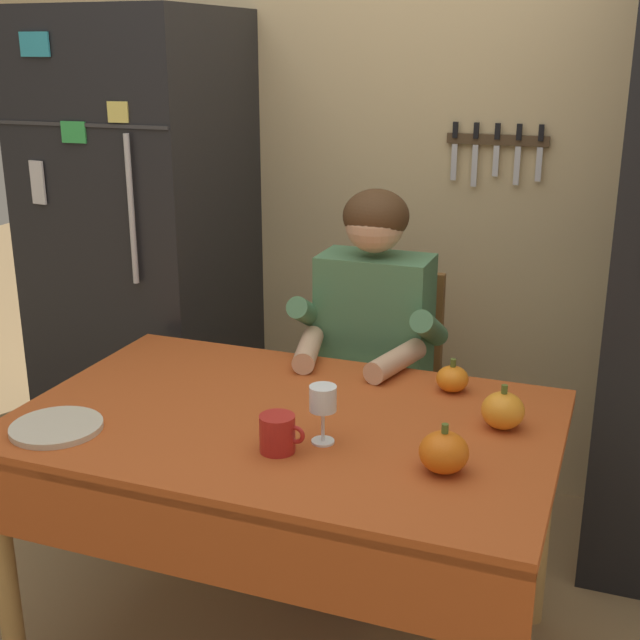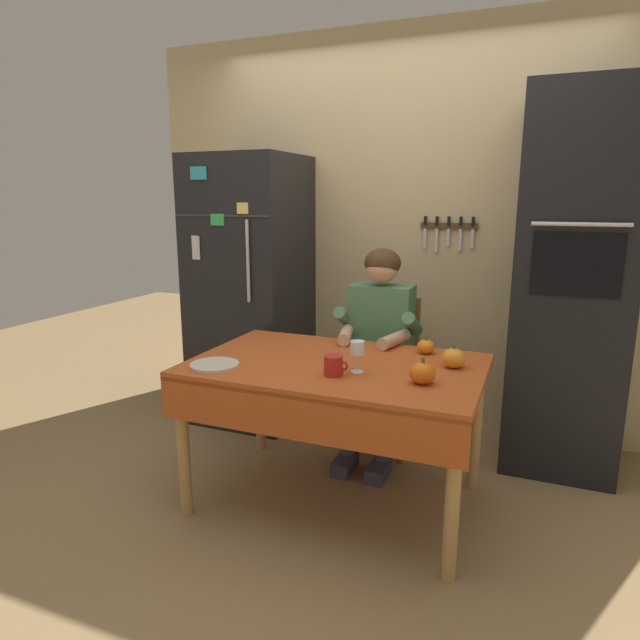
% 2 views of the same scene
% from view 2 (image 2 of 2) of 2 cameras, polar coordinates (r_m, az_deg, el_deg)
% --- Properties ---
extents(ground_plane, '(10.00, 10.00, 0.00)m').
position_cam_2_polar(ground_plane, '(2.90, 0.88, -19.09)').
color(ground_plane, '#93754C').
rests_on(ground_plane, ground).
extents(back_wall_assembly, '(3.70, 0.13, 2.60)m').
position_cam_2_polar(back_wall_assembly, '(3.76, 9.28, 8.97)').
color(back_wall_assembly, '#D1B784').
rests_on(back_wall_assembly, ground).
extents(refrigerator, '(0.68, 0.71, 1.80)m').
position_cam_2_polar(refrigerator, '(3.80, -7.18, 3.01)').
color(refrigerator, black).
rests_on(refrigerator, ground).
extents(wall_oven, '(0.60, 0.64, 2.10)m').
position_cam_2_polar(wall_oven, '(3.34, 24.66, 3.26)').
color(wall_oven, black).
rests_on(wall_oven, ground).
extents(dining_table, '(1.40, 0.90, 0.74)m').
position_cam_2_polar(dining_table, '(2.69, 1.53, -6.28)').
color(dining_table, tan).
rests_on(dining_table, ground).
extents(chair_behind_person, '(0.40, 0.40, 0.93)m').
position_cam_2_polar(chair_behind_person, '(3.44, 6.85, -4.66)').
color(chair_behind_person, brown).
rests_on(chair_behind_person, ground).
extents(seated_person, '(0.47, 0.55, 1.25)m').
position_cam_2_polar(seated_person, '(3.20, 6.05, -1.73)').
color(seated_person, '#38384C').
rests_on(seated_person, ground).
extents(coffee_mug, '(0.11, 0.09, 0.09)m').
position_cam_2_polar(coffee_mug, '(2.48, 1.44, -4.76)').
color(coffee_mug, '#B2231E').
rests_on(coffee_mug, dining_table).
extents(wine_glass, '(0.07, 0.07, 0.15)m').
position_cam_2_polar(wine_glass, '(2.51, 3.91, -3.10)').
color(wine_glass, white).
rests_on(wine_glass, dining_table).
extents(pumpkin_large, '(0.11, 0.11, 0.12)m').
position_cam_2_polar(pumpkin_large, '(2.41, 10.60, -5.42)').
color(pumpkin_large, orange).
rests_on(pumpkin_large, dining_table).
extents(pumpkin_medium, '(0.11, 0.11, 0.12)m').
position_cam_2_polar(pumpkin_medium, '(2.66, 13.72, -3.86)').
color(pumpkin_medium, orange).
rests_on(pumpkin_medium, dining_table).
extents(pumpkin_small, '(0.09, 0.09, 0.10)m').
position_cam_2_polar(pumpkin_small, '(2.88, 10.94, -2.72)').
color(pumpkin_small, orange).
rests_on(pumpkin_small, dining_table).
extents(serving_tray, '(0.23, 0.23, 0.02)m').
position_cam_2_polar(serving_tray, '(2.66, -10.91, -4.62)').
color(serving_tray, beige).
rests_on(serving_tray, dining_table).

